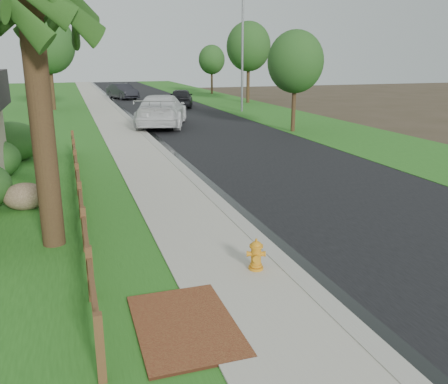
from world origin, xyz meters
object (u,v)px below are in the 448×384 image
object	(u,v)px
ranch_fence	(79,187)
fire_hydrant	(256,255)
white_suv	(162,110)
streetlight	(241,47)
dark_car_mid	(181,98)

from	to	relation	value
ranch_fence	fire_hydrant	distance (m)	6.69
white_suv	streetlight	bearing A→B (deg)	-122.92
fire_hydrant	white_suv	xyz separation A→B (m)	(2.31, 21.81, 0.62)
white_suv	dark_car_mid	xyz separation A→B (m)	(3.94, 11.33, -0.19)
ranch_fence	dark_car_mid	bearing A→B (deg)	70.76
white_suv	ranch_fence	bearing A→B (deg)	88.08
fire_hydrant	dark_car_mid	bearing A→B (deg)	79.33
fire_hydrant	streetlight	xyz separation A→B (m)	(9.95, 28.16, 4.67)
ranch_fence	dark_car_mid	distance (m)	28.94
ranch_fence	fire_hydrant	xyz separation A→B (m)	(3.29, -5.82, -0.21)
ranch_fence	streetlight	world-z (taller)	streetlight
streetlight	white_suv	bearing A→B (deg)	-140.30
ranch_fence	dark_car_mid	xyz separation A→B (m)	(9.54, 27.32, 0.22)
white_suv	dark_car_mid	bearing A→B (deg)	-91.78
ranch_fence	fire_hydrant	world-z (taller)	ranch_fence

